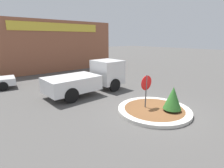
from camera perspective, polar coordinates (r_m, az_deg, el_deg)
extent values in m
plane|color=#514F4C|center=(10.06, 13.50, -8.72)|extent=(120.00, 120.00, 0.00)
cylinder|color=beige|center=(10.03, 13.53, -8.26)|extent=(3.97, 3.97, 0.18)
cylinder|color=brown|center=(10.03, 13.53, -8.25)|extent=(3.26, 3.26, 0.18)
cylinder|color=#4C4C51|center=(9.80, 10.99, -2.92)|extent=(0.07, 0.07, 2.02)
cylinder|color=#B71414|center=(9.64, 11.16, 0.36)|extent=(0.82, 0.03, 0.82)
cylinder|color=brown|center=(9.95, 18.93, -7.94)|extent=(0.08, 0.08, 0.11)
cone|color=#2D6B28|center=(9.72, 19.26, -4.33)|extent=(0.95, 0.95, 1.21)
cube|color=silver|center=(13.88, -1.51, 4.02)|extent=(1.98, 2.24, 1.81)
cube|color=silver|center=(12.22, -13.00, 0.13)|extent=(3.64, 2.43, 0.98)
cube|color=black|center=(14.26, 0.52, 5.60)|extent=(0.12, 1.94, 0.63)
cylinder|color=black|center=(14.76, -4.63, 1.22)|extent=(0.99, 0.29, 0.98)
cylinder|color=black|center=(13.19, 0.86, -0.38)|extent=(0.99, 0.29, 0.98)
cylinder|color=black|center=(12.97, -17.64, -1.36)|extent=(0.99, 0.29, 0.98)
cylinder|color=black|center=(11.16, -13.19, -3.64)|extent=(0.99, 0.29, 0.98)
cube|color=#93563D|center=(24.56, -19.64, 11.71)|extent=(14.69, 6.00, 5.94)
cube|color=gold|center=(21.74, -17.30, 17.31)|extent=(10.28, 0.08, 0.90)
cylinder|color=black|center=(17.40, -32.18, 0.59)|extent=(0.73, 0.27, 0.71)
cylinder|color=black|center=(15.81, -32.03, -0.62)|extent=(0.73, 0.27, 0.71)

